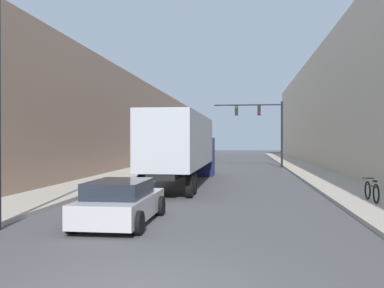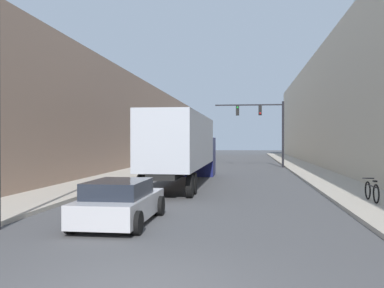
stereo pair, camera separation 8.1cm
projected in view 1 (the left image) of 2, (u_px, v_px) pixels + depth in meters
name	position (u px, v px, depth m)	size (l,w,h in m)	color
sidewalk_right	(304.00, 169.00, 36.02)	(2.95, 80.00, 0.15)	#B2A899
sidewalk_left	(150.00, 167.00, 37.69)	(2.95, 80.00, 0.15)	#B2A899
building_right	(360.00, 105.00, 35.42)	(6.00, 80.00, 10.77)	beige
building_left	(101.00, 122.00, 38.21)	(6.00, 80.00, 8.30)	#997A66
semi_truck	(184.00, 145.00, 24.14)	(2.45, 14.00, 3.82)	#B2B7C1
sedan_car	(121.00, 202.00, 12.73)	(2.04, 4.25, 1.30)	#B7B7BC
traffic_signal_gantry	(265.00, 122.00, 39.18)	(6.30, 0.35, 6.03)	black
parked_bicycle	(372.00, 191.00, 16.27)	(0.44, 1.82, 0.86)	black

